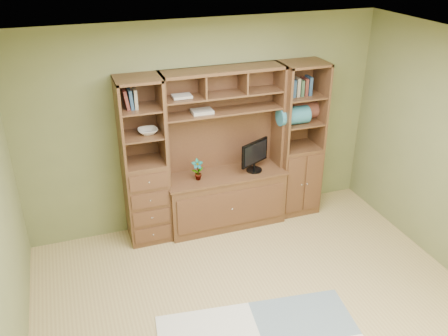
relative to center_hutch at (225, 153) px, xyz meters
name	(u,v)px	position (x,y,z in m)	size (l,w,h in m)	color
room	(272,205)	(-0.18, -1.73, 0.28)	(4.60, 4.10, 2.64)	tan
center_hutch	(225,153)	(0.00, 0.00, 0.00)	(1.54, 0.53, 2.05)	#54331D
left_tower	(144,163)	(-1.00, 0.04, 0.00)	(0.50, 0.45, 2.05)	#54331D
right_tower	(299,140)	(1.02, 0.04, 0.00)	(0.55, 0.45, 2.05)	#54331D
monitor	(255,151)	(0.37, -0.03, -0.02)	(0.46, 0.20, 0.56)	black
orchid	(198,170)	(-0.37, -0.03, -0.16)	(0.14, 0.10, 0.27)	#9F5835
magazines	(202,111)	(-0.26, 0.09, 0.54)	(0.25, 0.18, 0.04)	#ADA594
bowl	(148,131)	(-0.93, 0.04, 0.39)	(0.23, 0.23, 0.06)	white
blanket_teal	(293,115)	(0.89, -0.01, 0.38)	(0.39, 0.23, 0.23)	#2F6E7D
blanket_red	(305,110)	(1.13, 0.12, 0.38)	(0.40, 0.22, 0.22)	brown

